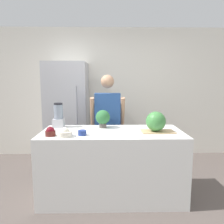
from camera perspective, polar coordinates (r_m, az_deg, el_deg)
ground_plane at (r=2.85m, az=0.20°, el=-24.82°), size 14.00×14.00×0.00m
wall_back at (r=4.54m, az=-0.43°, el=5.04°), size 8.00×0.06×2.60m
counter_island at (r=3.01m, az=0.02°, el=-13.37°), size 1.85×0.82×0.89m
refrigerator at (r=4.24m, az=-11.54°, el=-0.21°), size 0.76×0.74×1.88m
person at (r=3.60m, az=-1.17°, el=-3.14°), size 0.55×0.26×1.65m
cutting_board at (r=2.89m, az=11.86°, el=-5.02°), size 0.42×0.24×0.01m
watermelon at (r=2.86m, az=11.37°, el=-2.41°), size 0.25×0.25×0.25m
bowl_cherries at (r=2.73m, az=-15.80°, el=-5.05°), size 0.12×0.12×0.11m
bowl_cream at (r=2.66m, az=-12.21°, el=-5.42°), size 0.18×0.18×0.11m
bowl_small_blue at (r=2.69m, az=-7.80°, el=-5.40°), size 0.10×0.10×0.06m
blender at (r=3.19m, az=-13.80°, el=-1.03°), size 0.15×0.15×0.35m
potted_plant at (r=3.06m, az=-2.42°, el=-1.52°), size 0.20×0.20×0.25m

